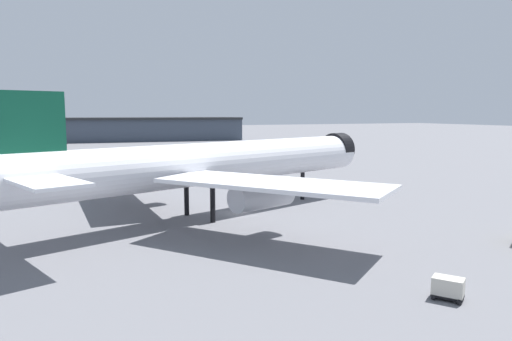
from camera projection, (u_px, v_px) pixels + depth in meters
The scene contains 4 objects.
ground at pixel (237, 213), 71.30m from camera, with size 900.00×900.00×0.00m, color slate.
airliner_near_gate at pixel (213, 164), 68.58m from camera, with size 65.27×58.29×17.46m.
terminal_building at pixel (68, 129), 242.25m from camera, with size 176.44×48.23×24.35m.
baggage_cart_trailing at pixel (448, 288), 38.47m from camera, with size 2.76×2.87×1.82m.
Camera 1 is at (-25.66, -65.15, 15.18)m, focal length 33.22 mm.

